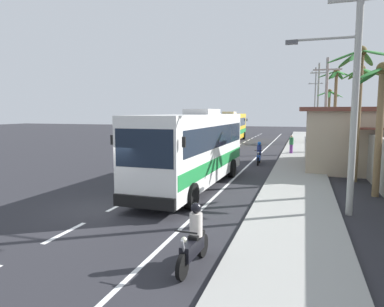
# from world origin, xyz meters

# --- Properties ---
(ground_plane) EXTENTS (160.00, 160.00, 0.00)m
(ground_plane) POSITION_xyz_m (0.00, 0.00, 0.00)
(ground_plane) COLOR #28282D
(sidewalk_kerb) EXTENTS (3.20, 90.00, 0.14)m
(sidewalk_kerb) POSITION_xyz_m (6.80, 10.00, 0.07)
(sidewalk_kerb) COLOR #999993
(sidewalk_kerb) RESTS_ON ground
(lane_markings) EXTENTS (3.48, 71.00, 0.01)m
(lane_markings) POSITION_xyz_m (1.98, 14.71, 0.00)
(lane_markings) COLOR white
(lane_markings) RESTS_ON ground
(boundary_wall) EXTENTS (0.24, 60.00, 2.54)m
(boundary_wall) POSITION_xyz_m (10.60, 14.00, 1.27)
(boundary_wall) COLOR #9E998E
(boundary_wall) RESTS_ON ground
(coach_bus_foreground) EXTENTS (3.02, 11.04, 3.92)m
(coach_bus_foreground) POSITION_xyz_m (1.84, 4.74, 2.03)
(coach_bus_foreground) COLOR white
(coach_bus_foreground) RESTS_ON ground
(coach_bus_far_lane) EXTENTS (3.38, 11.40, 3.79)m
(coach_bus_far_lane) POSITION_xyz_m (-1.83, 31.79, 1.97)
(coach_bus_far_lane) COLOR gold
(coach_bus_far_lane) RESTS_ON ground
(motorcycle_beside_bus) EXTENTS (0.56, 1.96, 1.63)m
(motorcycle_beside_bus) POSITION_xyz_m (3.98, 13.53, 0.66)
(motorcycle_beside_bus) COLOR black
(motorcycle_beside_bus) RESTS_ON ground
(motorcycle_trailing) EXTENTS (0.56, 1.96, 1.56)m
(motorcycle_trailing) POSITION_xyz_m (4.57, -3.87, 0.64)
(motorcycle_trailing) COLOR black
(motorcycle_trailing) RESTS_ON ground
(pedestrian_near_kerb) EXTENTS (0.36, 0.36, 1.76)m
(pedestrian_near_kerb) POSITION_xyz_m (7.76, 18.00, 1.07)
(pedestrian_near_kerb) COLOR black
(pedestrian_near_kerb) RESTS_ON sidewalk_kerb
(pedestrian_midwalk) EXTENTS (0.36, 0.36, 1.62)m
(pedestrian_midwalk) POSITION_xyz_m (7.73, 21.79, 0.98)
(pedestrian_midwalk) COLOR #75388E
(pedestrian_midwalk) RESTS_ON sidewalk_kerb
(pedestrian_far_walk) EXTENTS (0.36, 0.36, 1.59)m
(pedestrian_far_walk) POSITION_xyz_m (6.01, 19.98, 0.97)
(pedestrian_far_walk) COLOR #75388E
(pedestrian_far_walk) RESTS_ON sidewalk_kerb
(utility_pole_nearest) EXTENTS (3.50, 0.24, 8.59)m
(utility_pole_nearest) POSITION_xyz_m (8.61, 1.95, 4.61)
(utility_pole_nearest) COLOR #9E9E99
(utility_pole_nearest) RESTS_ON ground
(utility_pole_mid) EXTENTS (2.17, 0.24, 8.04)m
(utility_pole_mid) POSITION_xyz_m (8.62, 18.39, 4.23)
(utility_pole_mid) COLOR #9E9E99
(utility_pole_mid) RESTS_ON ground
(utility_pole_far) EXTENTS (2.08, 0.24, 9.78)m
(utility_pole_far) POSITION_xyz_m (8.54, 34.83, 5.09)
(utility_pole_far) COLOR #9E9E99
(utility_pole_far) RESTS_ON ground
(utility_pole_distant) EXTENTS (2.39, 0.24, 10.50)m
(utility_pole_distant) POSITION_xyz_m (8.62, 51.26, 5.43)
(utility_pole_distant) COLOR #9E9E99
(utility_pole_distant) RESTS_ON ground
(palm_nearest) EXTENTS (3.01, 3.01, 6.45)m
(palm_nearest) POSITION_xyz_m (9.76, 33.08, 4.68)
(palm_nearest) COLOR brown
(palm_nearest) RESTS_ON ground
(palm_second) EXTENTS (3.09, 2.99, 7.63)m
(palm_second) POSITION_xyz_m (9.61, 22.37, 5.48)
(palm_second) COLOR brown
(palm_second) RESTS_ON ground
(palm_third) EXTENTS (3.45, 3.17, 7.18)m
(palm_third) POSITION_xyz_m (9.70, 8.67, 4.99)
(palm_third) COLOR brown
(palm_third) RESTS_ON ground
(palm_fourth) EXTENTS (2.76, 2.71, 7.02)m
(palm_fourth) POSITION_xyz_m (10.65, 15.40, 5.25)
(palm_fourth) COLOR brown
(palm_fourth) RESTS_ON ground
(palm_farthest) EXTENTS (2.77, 2.87, 5.89)m
(palm_farthest) POSITION_xyz_m (10.18, 5.35, 4.16)
(palm_farthest) COLOR brown
(palm_farthest) RESTS_ON ground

